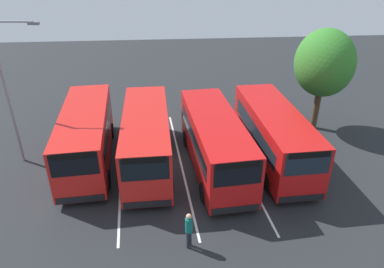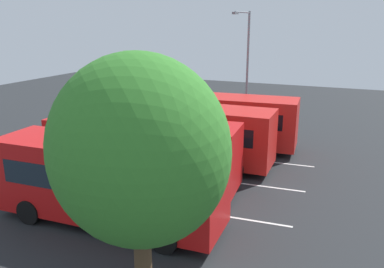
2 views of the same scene
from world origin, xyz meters
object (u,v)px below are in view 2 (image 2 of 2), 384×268
bus_far_right (107,180)px  depot_tree (139,152)px  bus_center_left (190,132)px  street_lamp (246,65)px  pedestrian (68,140)px  bus_far_left (222,119)px  bus_center_right (142,151)px

bus_far_right → depot_tree: 6.62m
depot_tree → bus_center_left: bearing=-72.0°
bus_far_right → street_lamp: 15.23m
pedestrian → bus_far_left: bearing=-12.1°
bus_center_right → depot_tree: 9.63m
bus_center_right → bus_center_left: bearing=-105.8°
bus_far_right → pedestrian: bus_far_right is taller
bus_center_left → bus_center_right: bearing=77.6°
bus_far_left → depot_tree: (-3.18, 15.36, 3.00)m
bus_far_right → street_lamp: size_ratio=1.10×
street_lamp → depot_tree: size_ratio=1.18×
bus_center_right → depot_tree: (-4.60, 7.91, 3.00)m
pedestrian → street_lamp: size_ratio=0.22×
bus_center_left → bus_far_right: 7.52m
bus_center_right → street_lamp: size_ratio=1.11×
bus_far_left → bus_center_left: same height
bus_center_right → street_lamp: 11.80m
pedestrian → bus_far_right: bearing=-88.3°
street_lamp → pedestrian: bearing=-33.5°
bus_far_left → pedestrian: bearing=31.6°
bus_center_left → street_lamp: 8.03m
bus_center_left → depot_tree: size_ratio=1.30×
bus_far_right → bus_far_left: bearing=-96.7°
bus_center_right → depot_tree: size_ratio=1.32×
bus_far_right → street_lamp: bearing=-97.1°
bus_center_left → street_lamp: bearing=-99.2°
bus_center_left → street_lamp: (-1.04, -7.37, 3.01)m
street_lamp → bus_center_right: bearing=-2.3°
street_lamp → bus_far_left: bearing=1.1°
street_lamp → depot_tree: (-2.80, 19.17, -0.02)m
bus_center_right → bus_far_right: (-0.56, 3.62, 0.00)m
bus_center_left → bus_far_right: bearing=87.2°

